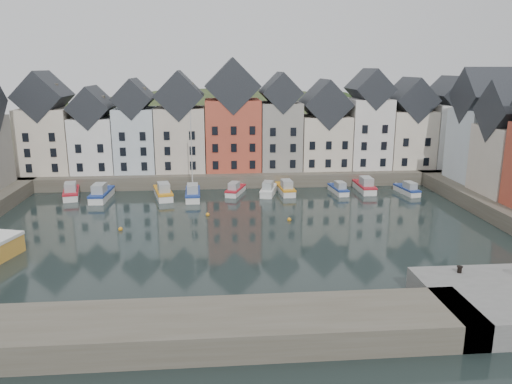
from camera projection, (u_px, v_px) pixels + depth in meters
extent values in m
plane|color=black|center=(243.00, 235.00, 55.88)|extent=(260.00, 260.00, 0.00)
cube|color=#4D483B|center=(232.00, 172.00, 84.61)|extent=(90.00, 16.00, 2.00)
cube|color=#4D483B|center=(114.00, 333.00, 33.55)|extent=(50.00, 6.00, 2.00)
ellipsoid|color=#2C381C|center=(229.00, 230.00, 114.38)|extent=(153.60, 70.40, 64.00)
sphere|color=#203115|center=(160.00, 115.00, 101.79)|extent=(5.77, 5.77, 5.77)
sphere|color=#203115|center=(335.00, 112.00, 114.63)|extent=(5.27, 5.27, 5.27)
sphere|color=#203115|center=(373.00, 116.00, 108.94)|extent=(5.07, 5.07, 5.07)
sphere|color=#203115|center=(293.00, 116.00, 108.46)|extent=(5.01, 5.01, 5.01)
sphere|color=#203115|center=(50.00, 124.00, 105.83)|extent=(3.94, 3.94, 3.94)
sphere|color=#203115|center=(350.00, 113.00, 114.45)|extent=(5.21, 5.21, 5.21)
sphere|color=#203115|center=(236.00, 113.00, 110.65)|extent=(5.45, 5.45, 5.45)
sphere|color=#203115|center=(410.00, 122.00, 103.91)|extent=(4.49, 4.49, 4.49)
cube|color=beige|center=(48.00, 140.00, 78.78)|extent=(7.67, 8.00, 10.07)
cube|color=black|center=(43.00, 96.00, 77.09)|extent=(7.67, 8.16, 7.67)
cube|color=white|center=(95.00, 144.00, 79.57)|extent=(6.56, 8.00, 8.61)
cube|color=black|center=(92.00, 107.00, 78.11)|extent=(6.56, 8.16, 6.56)
cube|color=silver|center=(137.00, 140.00, 79.93)|extent=(6.20, 8.00, 10.02)
cube|color=black|center=(134.00, 98.00, 78.33)|extent=(6.20, 8.16, 6.20)
cube|color=beige|center=(181.00, 139.00, 80.52)|extent=(7.70, 8.00, 10.08)
cube|color=black|center=(180.00, 95.00, 78.81)|extent=(7.70, 8.16, 7.70)
cube|color=#B84934|center=(233.00, 135.00, 81.06)|extent=(8.69, 8.00, 11.28)
cube|color=black|center=(232.00, 86.00, 79.15)|extent=(8.69, 8.16, 8.69)
cube|color=gray|center=(280.00, 135.00, 81.76)|extent=(6.43, 8.00, 10.78)
cube|color=black|center=(280.00, 92.00, 80.05)|extent=(6.43, 8.16, 6.43)
cube|color=beige|center=(323.00, 142.00, 82.64)|extent=(7.88, 8.00, 8.56)
cube|color=black|center=(325.00, 104.00, 81.11)|extent=(7.88, 8.16, 7.88)
cube|color=silver|center=(367.00, 133.00, 82.91)|extent=(6.50, 8.00, 11.27)
cube|color=black|center=(369.00, 89.00, 81.14)|extent=(6.50, 8.16, 6.50)
cube|color=beige|center=(407.00, 138.00, 83.73)|extent=(7.23, 8.00, 9.32)
cube|color=black|center=(410.00, 99.00, 82.15)|extent=(7.23, 8.16, 7.23)
cube|color=white|center=(447.00, 135.00, 84.18)|extent=(6.18, 8.00, 10.32)
cube|color=black|center=(451.00, 95.00, 82.54)|extent=(6.18, 8.16, 6.18)
cube|color=silver|center=(482.00, 145.00, 72.81)|extent=(7.47, 8.00, 10.38)
cube|color=black|center=(487.00, 96.00, 71.05)|extent=(7.62, 8.00, 8.00)
sphere|color=orange|center=(208.00, 215.00, 63.24)|extent=(0.50, 0.50, 0.50)
sphere|color=orange|center=(289.00, 220.00, 61.17)|extent=(0.50, 0.50, 0.50)
sphere|color=orange|center=(121.00, 229.00, 57.58)|extent=(0.50, 0.50, 0.50)
cube|color=silver|center=(72.00, 194.00, 72.24)|extent=(3.29, 6.77, 1.19)
cube|color=#B11926|center=(71.00, 190.00, 72.08)|extent=(3.43, 6.92, 0.27)
cube|color=#92989A|center=(70.00, 187.00, 71.02)|extent=(2.04, 2.87, 1.30)
cube|color=silver|center=(102.00, 196.00, 71.12)|extent=(2.34, 6.88, 1.25)
cube|color=navy|center=(102.00, 192.00, 70.95)|extent=(2.46, 7.03, 0.28)
cube|color=#92989A|center=(99.00, 189.00, 69.80)|extent=(1.71, 2.79, 1.36)
cube|color=silver|center=(163.00, 195.00, 71.99)|extent=(3.35, 6.90, 1.22)
cube|color=orange|center=(163.00, 190.00, 71.83)|extent=(3.48, 7.06, 0.28)
cube|color=#92989A|center=(164.00, 187.00, 70.75)|extent=(2.07, 2.92, 1.33)
cube|color=silver|center=(193.00, 196.00, 71.43)|extent=(2.13, 6.53, 1.19)
cube|color=navy|center=(193.00, 192.00, 71.27)|extent=(2.24, 6.66, 0.27)
cube|color=#92989A|center=(193.00, 189.00, 70.18)|extent=(1.59, 2.63, 1.30)
cylinder|color=silver|center=(192.00, 153.00, 70.56)|extent=(0.15, 0.15, 11.87)
cube|color=silver|center=(236.00, 192.00, 74.06)|extent=(3.31, 5.63, 0.99)
cube|color=#B11926|center=(236.00, 188.00, 73.93)|extent=(3.43, 5.77, 0.23)
cube|color=#92989A|center=(234.00, 186.00, 73.04)|extent=(1.90, 2.46, 1.08)
cube|color=silver|center=(269.00, 192.00, 73.95)|extent=(3.20, 6.07, 1.07)
cube|color=silver|center=(269.00, 188.00, 73.81)|extent=(3.33, 6.21, 0.24)
cube|color=#92989A|center=(268.00, 185.00, 72.83)|extent=(1.92, 2.60, 1.16)
cube|color=silver|center=(285.00, 191.00, 74.52)|extent=(2.24, 6.19, 1.11)
cube|color=orange|center=(285.00, 187.00, 74.37)|extent=(2.35, 6.32, 0.25)
cube|color=#92989A|center=(287.00, 184.00, 73.34)|extent=(1.58, 2.52, 1.22)
cube|color=silver|center=(338.00, 191.00, 74.63)|extent=(2.07, 5.36, 0.96)
cube|color=navy|center=(338.00, 187.00, 74.50)|extent=(2.17, 5.47, 0.22)
cube|color=#92989A|center=(340.00, 185.00, 73.62)|extent=(1.42, 2.20, 1.05)
cube|color=silver|center=(364.00, 188.00, 75.87)|extent=(1.96, 6.53, 1.20)
cube|color=#B11926|center=(364.00, 184.00, 75.71)|extent=(2.07, 6.66, 0.27)
cube|color=#92989A|center=(366.00, 181.00, 74.61)|extent=(1.53, 2.61, 1.30)
cube|color=silver|center=(407.00, 191.00, 74.31)|extent=(2.34, 5.52, 0.98)
cube|color=navy|center=(407.00, 188.00, 74.18)|extent=(2.44, 5.64, 0.22)
cube|color=#92989A|center=(410.00, 186.00, 73.29)|extent=(1.54, 2.29, 1.07)
cylinder|color=black|center=(460.00, 270.00, 40.78)|extent=(0.36, 0.36, 0.50)
cylinder|color=black|center=(460.00, 267.00, 40.71)|extent=(0.48, 0.48, 0.08)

